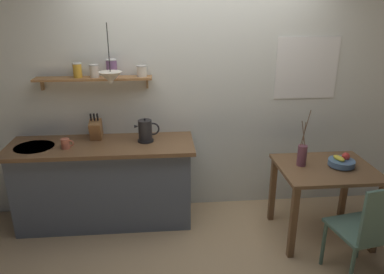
{
  "coord_description": "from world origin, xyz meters",
  "views": [
    {
      "loc": [
        -0.4,
        -3.14,
        2.19
      ],
      "look_at": [
        -0.1,
        0.25,
        0.95
      ],
      "focal_mm": 34.22,
      "sensor_mm": 36.0,
      "label": 1
    }
  ],
  "objects_px": {
    "dining_table": "(325,179)",
    "dining_chair_near": "(369,228)",
    "electric_kettle": "(146,131)",
    "pendant_lamp": "(111,77)",
    "twig_vase": "(302,155)",
    "knife_block": "(96,129)",
    "coffee_mug_by_sink": "(66,144)",
    "fruit_bowl": "(342,162)"
  },
  "relations": [
    {
      "from": "twig_vase",
      "to": "electric_kettle",
      "type": "height_order",
      "value": "twig_vase"
    },
    {
      "from": "dining_chair_near",
      "to": "electric_kettle",
      "type": "distance_m",
      "value": 2.16
    },
    {
      "from": "coffee_mug_by_sink",
      "to": "pendant_lamp",
      "type": "distance_m",
      "value": 0.78
    },
    {
      "from": "twig_vase",
      "to": "coffee_mug_by_sink",
      "type": "distance_m",
      "value": 2.25
    },
    {
      "from": "dining_table",
      "to": "dining_chair_near",
      "type": "bearing_deg",
      "value": -83.55
    },
    {
      "from": "dining_table",
      "to": "knife_block",
      "type": "bearing_deg",
      "value": 165.75
    },
    {
      "from": "fruit_bowl",
      "to": "twig_vase",
      "type": "xyz_separation_m",
      "value": [
        -0.37,
        0.06,
        0.06
      ]
    },
    {
      "from": "dining_table",
      "to": "electric_kettle",
      "type": "height_order",
      "value": "electric_kettle"
    },
    {
      "from": "fruit_bowl",
      "to": "electric_kettle",
      "type": "xyz_separation_m",
      "value": [
        -1.84,
        0.45,
        0.21
      ]
    },
    {
      "from": "knife_block",
      "to": "coffee_mug_by_sink",
      "type": "height_order",
      "value": "knife_block"
    },
    {
      "from": "dining_table",
      "to": "dining_chair_near",
      "type": "height_order",
      "value": "dining_chair_near"
    },
    {
      "from": "dining_table",
      "to": "knife_block",
      "type": "relative_size",
      "value": 3.13
    },
    {
      "from": "dining_table",
      "to": "fruit_bowl",
      "type": "height_order",
      "value": "fruit_bowl"
    },
    {
      "from": "fruit_bowl",
      "to": "electric_kettle",
      "type": "distance_m",
      "value": 1.91
    },
    {
      "from": "dining_chair_near",
      "to": "fruit_bowl",
      "type": "relative_size",
      "value": 3.8
    },
    {
      "from": "twig_vase",
      "to": "knife_block",
      "type": "relative_size",
      "value": 1.89
    },
    {
      "from": "fruit_bowl",
      "to": "dining_chair_near",
      "type": "bearing_deg",
      "value": -95.74
    },
    {
      "from": "dining_table",
      "to": "dining_chair_near",
      "type": "xyz_separation_m",
      "value": [
        0.08,
        -0.67,
        -0.1
      ]
    },
    {
      "from": "dining_table",
      "to": "dining_chair_near",
      "type": "distance_m",
      "value": 0.68
    },
    {
      "from": "dining_table",
      "to": "coffee_mug_by_sink",
      "type": "height_order",
      "value": "coffee_mug_by_sink"
    },
    {
      "from": "dining_table",
      "to": "pendant_lamp",
      "type": "height_order",
      "value": "pendant_lamp"
    },
    {
      "from": "knife_block",
      "to": "coffee_mug_by_sink",
      "type": "relative_size",
      "value": 2.34
    },
    {
      "from": "knife_block",
      "to": "pendant_lamp",
      "type": "relative_size",
      "value": 0.53
    },
    {
      "from": "twig_vase",
      "to": "pendant_lamp",
      "type": "bearing_deg",
      "value": 171.1
    },
    {
      "from": "twig_vase",
      "to": "electric_kettle",
      "type": "bearing_deg",
      "value": 165.02
    },
    {
      "from": "coffee_mug_by_sink",
      "to": "knife_block",
      "type": "bearing_deg",
      "value": 42.23
    },
    {
      "from": "fruit_bowl",
      "to": "knife_block",
      "type": "xyz_separation_m",
      "value": [
        -2.35,
        0.56,
        0.21
      ]
    },
    {
      "from": "pendant_lamp",
      "to": "dining_chair_near",
      "type": "bearing_deg",
      "value": -26.05
    },
    {
      "from": "pendant_lamp",
      "to": "dining_table",
      "type": "bearing_deg",
      "value": -9.58
    },
    {
      "from": "fruit_bowl",
      "to": "dining_table",
      "type": "bearing_deg",
      "value": -179.86
    },
    {
      "from": "fruit_bowl",
      "to": "coffee_mug_by_sink",
      "type": "relative_size",
      "value": 2.0
    },
    {
      "from": "fruit_bowl",
      "to": "pendant_lamp",
      "type": "distance_m",
      "value": 2.29
    },
    {
      "from": "dining_chair_near",
      "to": "coffee_mug_by_sink",
      "type": "bearing_deg",
      "value": 158.39
    },
    {
      "from": "fruit_bowl",
      "to": "twig_vase",
      "type": "relative_size",
      "value": 0.45
    },
    {
      "from": "twig_vase",
      "to": "dining_table",
      "type": "bearing_deg",
      "value": -14.81
    },
    {
      "from": "coffee_mug_by_sink",
      "to": "twig_vase",
      "type": "bearing_deg",
      "value": -6.91
    },
    {
      "from": "fruit_bowl",
      "to": "twig_vase",
      "type": "distance_m",
      "value": 0.38
    },
    {
      "from": "twig_vase",
      "to": "knife_block",
      "type": "height_order",
      "value": "twig_vase"
    },
    {
      "from": "electric_kettle",
      "to": "pendant_lamp",
      "type": "relative_size",
      "value": 0.47
    },
    {
      "from": "dining_chair_near",
      "to": "knife_block",
      "type": "xyz_separation_m",
      "value": [
        -2.28,
        1.23,
        0.48
      ]
    },
    {
      "from": "fruit_bowl",
      "to": "twig_vase",
      "type": "bearing_deg",
      "value": 170.88
    },
    {
      "from": "dining_table",
      "to": "coffee_mug_by_sink",
      "type": "distance_m",
      "value": 2.5
    }
  ]
}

